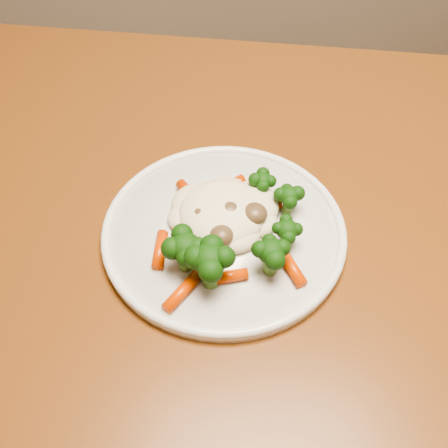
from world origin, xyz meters
name	(u,v)px	position (x,y,z in m)	size (l,w,h in m)	color
dining_table	(215,323)	(-0.13, 0.09, 0.66)	(1.47, 1.14, 0.75)	brown
plate	(224,233)	(-0.12, 0.14, 0.76)	(0.26, 0.26, 0.01)	white
meal	(229,225)	(-0.11, 0.13, 0.78)	(0.16, 0.17, 0.05)	#FBF1C9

